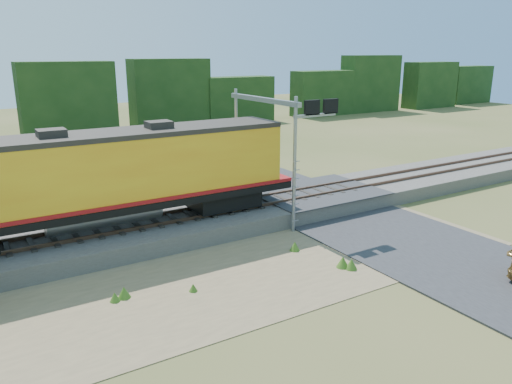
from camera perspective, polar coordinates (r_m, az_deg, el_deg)
ground at (r=20.42m, az=1.83°, el=-8.91°), size 140.00×140.00×0.00m
ballast at (r=25.13m, az=-5.72°, el=-3.15°), size 70.00×5.00×0.80m
rails at (r=24.98m, az=-5.75°, el=-2.11°), size 70.00×1.54×0.16m
dirt_shoulder at (r=19.88m, az=-3.86°, el=-9.61°), size 26.00×8.00×0.03m
road at (r=25.13m, az=14.36°, el=-4.34°), size 7.00×66.00×0.86m
tree_line_north at (r=54.70m, az=-20.91°, el=9.07°), size 130.00×3.00×6.50m
weed_clumps at (r=18.98m, az=-7.37°, el=-11.05°), size 15.00×6.20×0.56m
locomotive at (r=22.64m, az=-17.91°, el=1.66°), size 18.37×2.80×4.74m
signal_gantry at (r=25.30m, az=2.22°, el=7.65°), size 2.60×6.20×6.55m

